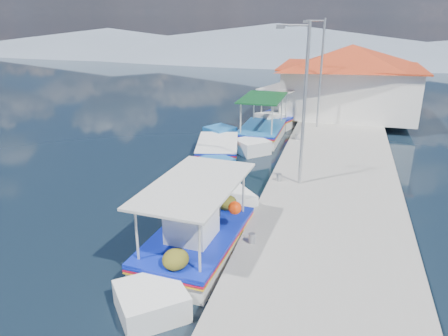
# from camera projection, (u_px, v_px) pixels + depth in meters

# --- Properties ---
(ground) EXTENTS (160.00, 160.00, 0.00)m
(ground) POSITION_uv_depth(u_px,v_px,m) (171.00, 202.00, 16.11)
(ground) COLOR black
(ground) RESTS_ON ground
(quay) EXTENTS (5.00, 44.00, 0.50)m
(quay) POSITION_uv_depth(u_px,v_px,m) (336.00, 160.00, 19.92)
(quay) COLOR gray
(quay) RESTS_ON ground
(bollards) EXTENTS (0.20, 17.20, 0.30)m
(bollards) POSITION_uv_depth(u_px,v_px,m) (290.00, 153.00, 19.64)
(bollards) COLOR #A5A8AD
(bollards) RESTS_ON quay
(main_caique) EXTENTS (2.56, 7.73, 2.55)m
(main_caique) POSITION_uv_depth(u_px,v_px,m) (197.00, 239.00, 12.49)
(main_caique) COLOR white
(main_caique) RESTS_ON ground
(caique_green_canopy) EXTENTS (2.20, 7.20, 2.69)m
(caique_green_canopy) POSITION_uv_depth(u_px,v_px,m) (262.00, 132.00, 23.89)
(caique_green_canopy) COLOR white
(caique_green_canopy) RESTS_ON ground
(caique_blue_hull) EXTENTS (2.93, 6.37, 1.17)m
(caique_blue_hull) POSITION_uv_depth(u_px,v_px,m) (218.00, 150.00, 21.09)
(caique_blue_hull) COLOR #1C63AB
(caique_blue_hull) RESTS_ON ground
(caique_far) EXTENTS (3.74, 7.10, 2.62)m
(caique_far) POSITION_uv_depth(u_px,v_px,m) (286.00, 115.00, 27.55)
(caique_far) COLOR white
(caique_far) RESTS_ON ground
(harbor_building) EXTENTS (10.49, 10.49, 4.40)m
(harbor_building) POSITION_uv_depth(u_px,v_px,m) (349.00, 79.00, 27.09)
(harbor_building) COLOR white
(harbor_building) RESTS_ON quay
(lamp_post_near) EXTENTS (1.21, 0.14, 6.00)m
(lamp_post_near) POSITION_uv_depth(u_px,v_px,m) (302.00, 98.00, 15.42)
(lamp_post_near) COLOR #A5A8AD
(lamp_post_near) RESTS_ON quay
(lamp_post_far) EXTENTS (1.21, 0.14, 6.00)m
(lamp_post_far) POSITION_uv_depth(u_px,v_px,m) (320.00, 68.00, 23.55)
(lamp_post_far) COLOR #A5A8AD
(lamp_post_far) RESTS_ON quay
(mountain_ridge) EXTENTS (171.40, 96.00, 5.50)m
(mountain_ridge) POSITION_uv_depth(u_px,v_px,m) (353.00, 45.00, 64.26)
(mountain_ridge) COLOR slate
(mountain_ridge) RESTS_ON ground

